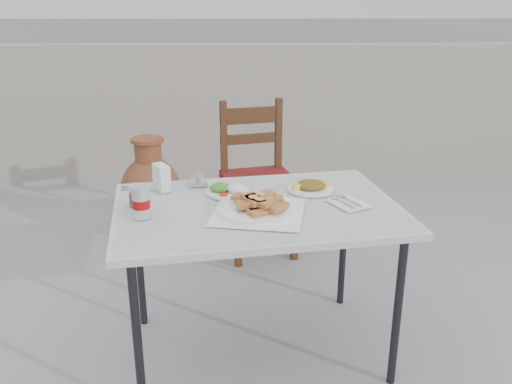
{
  "coord_description": "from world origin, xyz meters",
  "views": [
    {
      "loc": [
        -0.16,
        -2.2,
        1.58
      ],
      "look_at": [
        -0.11,
        0.01,
        0.78
      ],
      "focal_mm": 38.0,
      "sensor_mm": 36.0,
      "label": 1
    }
  ],
  "objects_px": {
    "pide_plate": "(259,205)",
    "soda_can": "(141,202)",
    "salad_chopped_plate": "(311,186)",
    "chair": "(257,176)",
    "cafe_table": "(257,216)",
    "condiment_caddy": "(198,181)",
    "terracotta_urn": "(151,194)",
    "cola_glass": "(136,197)",
    "salad_rice_plate": "(227,190)",
    "napkin_holder": "(162,177)"
  },
  "relations": [
    {
      "from": "pide_plate",
      "to": "cola_glass",
      "type": "relative_size",
      "value": 4.48
    },
    {
      "from": "cola_glass",
      "to": "terracotta_urn",
      "type": "xyz_separation_m",
      "value": [
        -0.16,
        1.24,
        -0.44
      ]
    },
    {
      "from": "pide_plate",
      "to": "cola_glass",
      "type": "distance_m",
      "value": 0.52
    },
    {
      "from": "soda_can",
      "to": "napkin_holder",
      "type": "bearing_deg",
      "value": 83.79
    },
    {
      "from": "cafe_table",
      "to": "salad_chopped_plate",
      "type": "distance_m",
      "value": 0.32
    },
    {
      "from": "pide_plate",
      "to": "condiment_caddy",
      "type": "distance_m",
      "value": 0.45
    },
    {
      "from": "terracotta_urn",
      "to": "cafe_table",
      "type": "bearing_deg",
      "value": -61.39
    },
    {
      "from": "terracotta_urn",
      "to": "condiment_caddy",
      "type": "bearing_deg",
      "value": -67.45
    },
    {
      "from": "soda_can",
      "to": "chair",
      "type": "height_order",
      "value": "chair"
    },
    {
      "from": "salad_chopped_plate",
      "to": "chair",
      "type": "xyz_separation_m",
      "value": [
        -0.22,
        0.93,
        -0.25
      ]
    },
    {
      "from": "chair",
      "to": "terracotta_urn",
      "type": "xyz_separation_m",
      "value": [
        -0.71,
        0.13,
        -0.16
      ]
    },
    {
      "from": "terracotta_urn",
      "to": "soda_can",
      "type": "bearing_deg",
      "value": -81.31
    },
    {
      "from": "pide_plate",
      "to": "salad_chopped_plate",
      "type": "height_order",
      "value": "pide_plate"
    },
    {
      "from": "chair",
      "to": "salad_chopped_plate",
      "type": "bearing_deg",
      "value": -90.43
    },
    {
      "from": "pide_plate",
      "to": "salad_rice_plate",
      "type": "bearing_deg",
      "value": 120.41
    },
    {
      "from": "salad_chopped_plate",
      "to": "chair",
      "type": "relative_size",
      "value": 0.22
    },
    {
      "from": "salad_chopped_plate",
      "to": "soda_can",
      "type": "bearing_deg",
      "value": -156.78
    },
    {
      "from": "soda_can",
      "to": "chair",
      "type": "bearing_deg",
      "value": 68.12
    },
    {
      "from": "pide_plate",
      "to": "soda_can",
      "type": "xyz_separation_m",
      "value": [
        -0.47,
        -0.04,
        0.03
      ]
    },
    {
      "from": "cafe_table",
      "to": "chair",
      "type": "distance_m",
      "value": 1.13
    },
    {
      "from": "terracotta_urn",
      "to": "cola_glass",
      "type": "bearing_deg",
      "value": -82.46
    },
    {
      "from": "condiment_caddy",
      "to": "chair",
      "type": "distance_m",
      "value": 0.93
    },
    {
      "from": "salad_chopped_plate",
      "to": "chair",
      "type": "height_order",
      "value": "chair"
    },
    {
      "from": "salad_rice_plate",
      "to": "napkin_holder",
      "type": "xyz_separation_m",
      "value": [
        -0.3,
        0.06,
        0.04
      ]
    },
    {
      "from": "napkin_holder",
      "to": "salad_chopped_plate",
      "type": "bearing_deg",
      "value": -32.25
    },
    {
      "from": "cola_glass",
      "to": "condiment_caddy",
      "type": "xyz_separation_m",
      "value": [
        0.24,
        0.27,
        -0.02
      ]
    },
    {
      "from": "soda_can",
      "to": "condiment_caddy",
      "type": "height_order",
      "value": "soda_can"
    },
    {
      "from": "napkin_holder",
      "to": "terracotta_urn",
      "type": "height_order",
      "value": "napkin_holder"
    },
    {
      "from": "soda_can",
      "to": "napkin_holder",
      "type": "relative_size",
      "value": 1.09
    },
    {
      "from": "salad_rice_plate",
      "to": "terracotta_urn",
      "type": "distance_m",
      "value": 1.29
    },
    {
      "from": "soda_can",
      "to": "terracotta_urn",
      "type": "distance_m",
      "value": 1.46
    },
    {
      "from": "cafe_table",
      "to": "terracotta_urn",
      "type": "height_order",
      "value": "cafe_table"
    },
    {
      "from": "cafe_table",
      "to": "terracotta_urn",
      "type": "distance_m",
      "value": 1.46
    },
    {
      "from": "salad_rice_plate",
      "to": "terracotta_urn",
      "type": "bearing_deg",
      "value": 116.59
    },
    {
      "from": "condiment_caddy",
      "to": "chair",
      "type": "bearing_deg",
      "value": 70.38
    },
    {
      "from": "soda_can",
      "to": "condiment_caddy",
      "type": "distance_m",
      "value": 0.44
    },
    {
      "from": "soda_can",
      "to": "chair",
      "type": "xyz_separation_m",
      "value": [
        0.5,
        1.24,
        -0.3
      ]
    },
    {
      "from": "terracotta_urn",
      "to": "napkin_holder",
      "type": "bearing_deg",
      "value": -76.72
    },
    {
      "from": "cafe_table",
      "to": "cola_glass",
      "type": "xyz_separation_m",
      "value": [
        -0.51,
        0.0,
        0.09
      ]
    },
    {
      "from": "cafe_table",
      "to": "condiment_caddy",
      "type": "relative_size",
      "value": 13.55
    },
    {
      "from": "salad_chopped_plate",
      "to": "cola_glass",
      "type": "relative_size",
      "value": 2.23
    },
    {
      "from": "salad_chopped_plate",
      "to": "chair",
      "type": "bearing_deg",
      "value": 103.53
    },
    {
      "from": "cafe_table",
      "to": "salad_chopped_plate",
      "type": "relative_size",
      "value": 6.26
    },
    {
      "from": "salad_rice_plate",
      "to": "condiment_caddy",
      "type": "relative_size",
      "value": 1.98
    },
    {
      "from": "salad_chopped_plate",
      "to": "terracotta_urn",
      "type": "bearing_deg",
      "value": 131.29
    },
    {
      "from": "salad_rice_plate",
      "to": "pide_plate",
      "type": "bearing_deg",
      "value": -59.59
    },
    {
      "from": "pide_plate",
      "to": "soda_can",
      "type": "height_order",
      "value": "soda_can"
    },
    {
      "from": "napkin_holder",
      "to": "chair",
      "type": "xyz_separation_m",
      "value": [
        0.46,
        0.91,
        -0.3
      ]
    },
    {
      "from": "cafe_table",
      "to": "chair",
      "type": "height_order",
      "value": "chair"
    },
    {
      "from": "cafe_table",
      "to": "cola_glass",
      "type": "bearing_deg",
      "value": 179.6
    }
  ]
}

